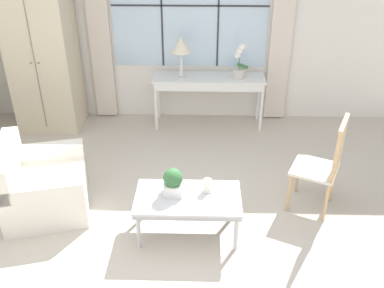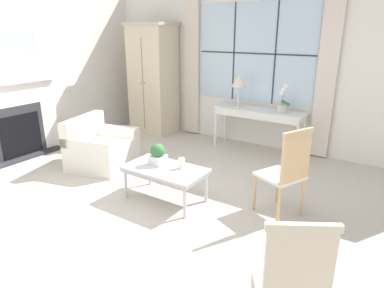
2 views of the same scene
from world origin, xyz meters
name	(u,v)px [view 2 (image 2 of 2)]	position (x,y,z in m)	size (l,w,h in m)	color
ground_plane	(145,209)	(0.00, 0.00, 0.00)	(14.00, 14.00, 0.00)	#BCB2A3
wall_back_windowed	(254,67)	(0.00, 3.02, 1.40)	(7.20, 0.14, 2.80)	silver
wall_left	(27,70)	(-3.03, 0.60, 1.40)	(0.06, 7.20, 2.80)	silver
fireplace	(15,115)	(-2.91, 0.20, 0.71)	(0.34, 1.49, 2.05)	#2D2D33
armoire	(153,79)	(-1.98, 2.63, 1.09)	(0.92, 0.70, 2.17)	beige
console_table	(259,114)	(0.27, 2.71, 0.65)	(1.56, 0.46, 0.73)	white
table_lamp	(239,81)	(-0.11, 2.67, 1.19)	(0.28, 0.28, 0.57)	silver
potted_orchid	(283,101)	(0.68, 2.69, 0.92)	(0.21, 0.17, 0.49)	#BCB7AD
armchair_upholstered	(101,149)	(-1.47, 0.69, 0.26)	(1.02, 1.11, 0.76)	silver
side_chair_wooden	(288,169)	(1.44, 0.74, 0.59)	(0.58, 0.58, 1.06)	beige
accent_chair_wooden	(292,278)	(2.03, -0.92, 0.57)	(0.60, 0.60, 1.02)	beige
coffee_table	(165,171)	(0.06, 0.33, 0.39)	(1.01, 0.56, 0.43)	#BCBCC1
potted_plant_small	(158,154)	(-0.08, 0.37, 0.57)	(0.19, 0.19, 0.27)	white
pillar_candle	(182,164)	(0.25, 0.42, 0.49)	(0.11, 0.11, 0.15)	silver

